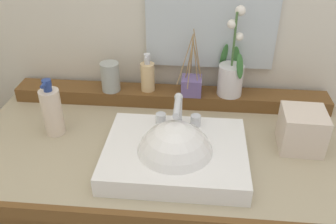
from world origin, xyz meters
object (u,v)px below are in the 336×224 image
Objects in this scene: sink_basin at (175,157)px; tumbler_cup at (110,77)px; soap_dispenser at (148,76)px; lotion_bottle at (52,111)px; potted_plant at (231,73)px; reed_diffuser at (191,85)px; tissue_box at (302,130)px.

tumbler_cup is at bearing 127.94° from sink_basin.
soap_dispenser is 0.73× the size of lotion_bottle.
soap_dispenser is at bearing 6.28° from tumbler_cup.
potted_plant is at bearing 63.92° from sink_basin.
tumbler_cup is 0.30m from reed_diffuser.
tumbler_cup is at bearing -179.80° from reed_diffuser.
sink_basin is at bearing -162.28° from tissue_box.
reed_diffuser reaches higher than tissue_box.
potted_plant is at bearing 1.66° from tumbler_cup.
soap_dispenser is 1.32× the size of tumbler_cup.
soap_dispenser is (-0.13, 0.35, 0.08)m from sink_basin.
reed_diffuser is at bearing 26.01° from lotion_bottle.
soap_dispenser is 0.56m from tissue_box.
soap_dispenser is at bearing 175.09° from reed_diffuser.
reed_diffuser is at bearing 0.20° from tumbler_cup.
tumbler_cup is at bearing -178.34° from potted_plant.
sink_basin is 2.11× the size of lotion_bottle.
soap_dispenser is 0.36m from lotion_bottle.
potted_plant reaches higher than reed_diffuser.
tissue_box is at bearing -31.93° from reed_diffuser.
reed_diffuser is 0.49m from lotion_bottle.
sink_basin is at bearing -95.60° from reed_diffuser.
sink_basin is at bearing -70.05° from soap_dispenser.
soap_dispenser is (-0.30, 0.00, -0.03)m from potted_plant.
sink_basin reaches higher than tumbler_cup.
tumbler_cup is at bearing -173.72° from soap_dispenser.
potted_plant is at bearing -0.44° from soap_dispenser.
lotion_bottle is (-0.41, 0.12, 0.06)m from sink_basin.
potted_plant reaches higher than soap_dispenser.
tissue_box is (0.38, 0.12, 0.04)m from sink_basin.
soap_dispenser reaches higher than tumbler_cup.
potted_plant is 1.63× the size of lotion_bottle.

